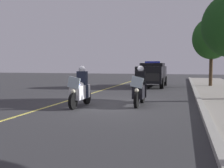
{
  "coord_description": "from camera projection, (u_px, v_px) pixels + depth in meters",
  "views": [
    {
      "loc": [
        10.94,
        3.08,
        1.74
      ],
      "look_at": [
        -0.1,
        0.0,
        0.9
      ],
      "focal_mm": 41.36,
      "sensor_mm": 36.0,
      "label": 1
    }
  ],
  "objects": [
    {
      "name": "tree_far_back",
      "position": [
        212.0,
        38.0,
        20.24
      ],
      "size": [
        2.98,
        2.98,
        5.38
      ],
      "color": "#42301E",
      "rests_on": "sidewalk_strip"
    },
    {
      "name": "ground_plane",
      "position": [
        111.0,
        104.0,
        11.46
      ],
      "size": [
        80.0,
        80.0,
        0.0
      ],
      "primitive_type": "plane",
      "color": "#333335"
    },
    {
      "name": "police_motorcycle_lead_right",
      "position": [
        140.0,
        89.0,
        11.14
      ],
      "size": [
        2.14,
        0.56,
        1.72
      ],
      "color": "black",
      "rests_on": "ground"
    },
    {
      "name": "police_suv",
      "position": [
        152.0,
        74.0,
        20.64
      ],
      "size": [
        4.92,
        2.11,
        2.05
      ],
      "color": "black",
      "rests_on": "ground"
    },
    {
      "name": "curb_strip",
      "position": [
        202.0,
        106.0,
        10.44
      ],
      "size": [
        48.0,
        0.24,
        0.15
      ],
      "primitive_type": "cube",
      "color": "#9E9B93",
      "rests_on": "ground"
    },
    {
      "name": "police_motorcycle_lead_left",
      "position": [
        80.0,
        90.0,
        10.82
      ],
      "size": [
        2.14,
        0.56,
        1.72
      ],
      "color": "black",
      "rests_on": "ground"
    },
    {
      "name": "lane_stripe_center",
      "position": [
        63.0,
        102.0,
        12.1
      ],
      "size": [
        48.0,
        0.12,
        0.01
      ],
      "primitive_type": "cube",
      "color": "#E0D14C",
      "rests_on": "ground"
    }
  ]
}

